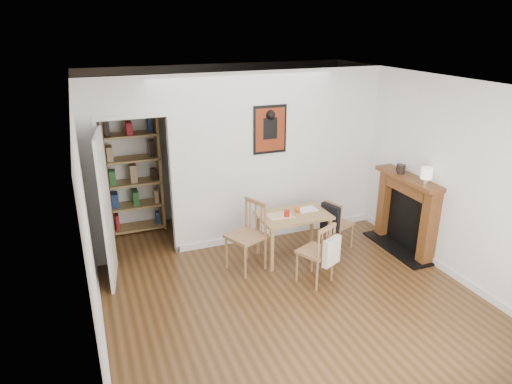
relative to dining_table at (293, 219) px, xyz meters
name	(u,v)px	position (x,y,z in m)	size (l,w,h in m)	color
ground	(280,283)	(-0.47, -0.61, -0.60)	(5.20, 5.20, 0.00)	brown
room_shell	(251,161)	(-0.37, 0.74, 0.70)	(5.20, 5.20, 5.20)	silver
dining_table	(293,219)	(0.00, 0.00, 0.00)	(1.00, 0.64, 0.68)	#AB834F
chair_left	(246,237)	(-0.76, -0.08, -0.11)	(0.65, 0.65, 0.98)	olive
chair_right	(338,223)	(0.75, 0.01, -0.20)	(0.53, 0.49, 0.78)	olive
chair_front	(316,252)	(-0.01, -0.72, -0.17)	(0.57, 0.59, 0.85)	olive
bookshelf	(133,171)	(-1.98, 1.78, 0.42)	(0.87, 0.35, 2.06)	#AB834F
fireplace	(407,210)	(1.69, -0.36, 0.02)	(0.45, 1.25, 1.16)	brown
red_glass	(287,213)	(-0.13, -0.04, 0.13)	(0.08, 0.08, 0.10)	#9B1C0E
orange_fruit	(297,209)	(0.09, 0.06, 0.12)	(0.08, 0.08, 0.08)	#DB540B
placemat	(280,216)	(-0.20, 0.01, 0.08)	(0.36, 0.27, 0.00)	beige
notebook	(307,209)	(0.25, 0.07, 0.09)	(0.27, 0.20, 0.01)	silver
mantel_lamp	(427,174)	(1.61, -0.74, 0.71)	(0.15, 0.15, 0.24)	silver
ceramic_jar_a	(401,169)	(1.61, -0.22, 0.63)	(0.11, 0.11, 0.13)	black
ceramic_jar_b	(399,167)	(1.68, -0.08, 0.61)	(0.08, 0.08, 0.10)	black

